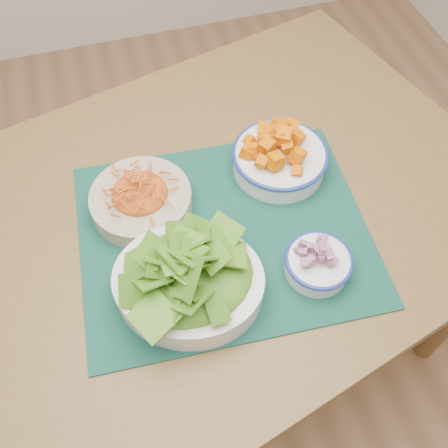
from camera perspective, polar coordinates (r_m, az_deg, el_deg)
The scene contains 6 objects.
table at distance 1.10m, azimuth -3.11°, elevation -1.43°, with size 1.50×1.19×0.75m.
placemat at distance 1.00m, azimuth -0.00°, elevation -1.03°, with size 0.57×0.47×0.00m, color #0A2E26.
carrot_bowl at distance 1.01m, azimuth -9.52°, elevation 3.05°, with size 0.20×0.20×0.08m.
squash_bowl at distance 1.07m, azimuth 6.42°, elevation 7.92°, with size 0.24×0.24×0.09m.
lettuce_bowl at distance 0.88m, azimuth -4.15°, elevation -5.96°, with size 0.34×0.31×0.13m.
onion_bowl at distance 0.94m, azimuth 10.75°, elevation -4.25°, with size 0.14×0.14×0.07m.
Camera 1 is at (0.03, -0.29, 1.59)m, focal length 40.00 mm.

